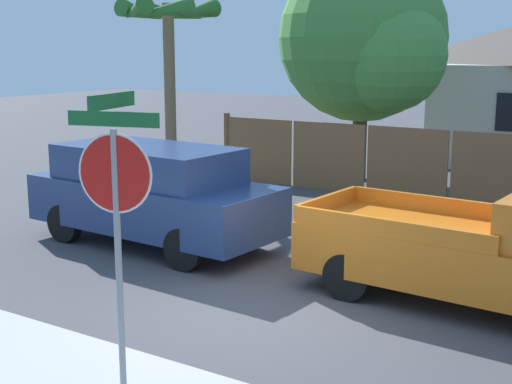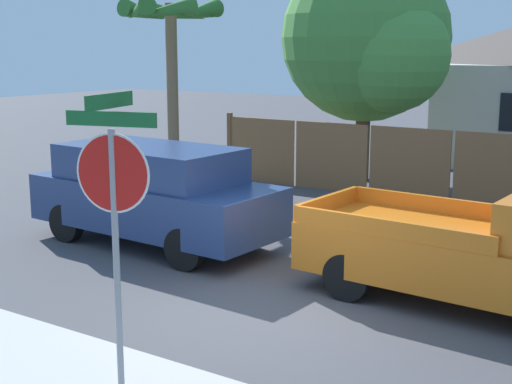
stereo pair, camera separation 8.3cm
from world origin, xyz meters
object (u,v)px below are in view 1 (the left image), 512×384
Objects in this scene: oak_tree at (368,41)px; palm_tree at (168,28)px; stop_sign at (116,194)px; orange_pickup at (486,251)px; red_suv at (152,192)px.

oak_tree is 1.29× the size of palm_tree.
orange_pickup is at bearing 46.55° from stop_sign.
oak_tree is 1.24× the size of red_suv.
oak_tree is 13.39m from stop_sign.
orange_pickup is at bearing -23.42° from palm_tree.
orange_pickup is at bearing -56.09° from oak_tree.
oak_tree reaches higher than red_suv.
red_suv is at bearing -94.32° from oak_tree.
palm_tree is 0.96× the size of red_suv.
palm_tree is 10.73m from stop_sign.
palm_tree is (-3.26, -4.44, 0.29)m from oak_tree.
red_suv is at bearing 112.59° from stop_sign.
orange_pickup is (6.17, -0.02, -0.18)m from red_suv.
palm_tree is at bearing 128.22° from red_suv.
palm_tree reaches higher than red_suv.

